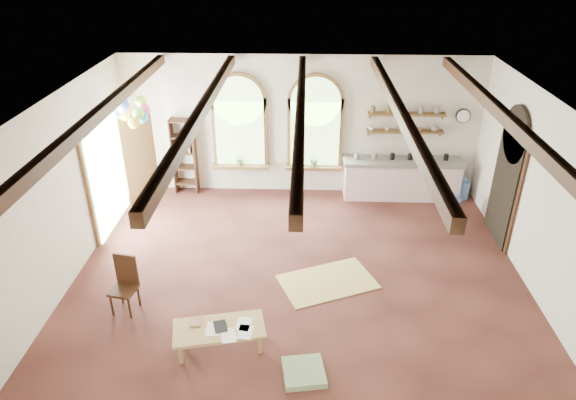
{
  "coord_description": "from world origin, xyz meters",
  "views": [
    {
      "loc": [
        0.07,
        -7.52,
        5.52
      ],
      "look_at": [
        -0.21,
        0.6,
        1.24
      ],
      "focal_mm": 32.0,
      "sensor_mm": 36.0,
      "label": 1
    }
  ],
  "objects_px": {
    "kitchen_counter": "(401,178)",
    "balloon_cluster": "(132,110)",
    "side_chair": "(125,295)",
    "coffee_table": "(219,330)"
  },
  "relations": [
    {
      "from": "coffee_table",
      "to": "balloon_cluster",
      "type": "height_order",
      "value": "balloon_cluster"
    },
    {
      "from": "kitchen_counter",
      "to": "coffee_table",
      "type": "relative_size",
      "value": 1.88
    },
    {
      "from": "kitchen_counter",
      "to": "balloon_cluster",
      "type": "relative_size",
      "value": 2.33
    },
    {
      "from": "kitchen_counter",
      "to": "balloon_cluster",
      "type": "height_order",
      "value": "balloon_cluster"
    },
    {
      "from": "coffee_table",
      "to": "balloon_cluster",
      "type": "relative_size",
      "value": 1.24
    },
    {
      "from": "kitchen_counter",
      "to": "side_chair",
      "type": "height_order",
      "value": "side_chair"
    },
    {
      "from": "coffee_table",
      "to": "balloon_cluster",
      "type": "bearing_deg",
      "value": 118.96
    },
    {
      "from": "kitchen_counter",
      "to": "side_chair",
      "type": "bearing_deg",
      "value": -140.56
    },
    {
      "from": "coffee_table",
      "to": "side_chair",
      "type": "height_order",
      "value": "side_chair"
    },
    {
      "from": "kitchen_counter",
      "to": "side_chair",
      "type": "relative_size",
      "value": 2.75
    }
  ]
}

